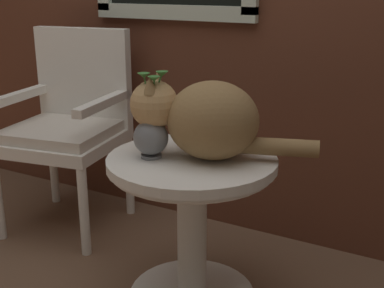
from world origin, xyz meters
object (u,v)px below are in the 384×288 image
object	(u,v)px
wicker_side_table	(192,205)
wicker_chair	(70,119)
pewter_vase_with_ivy	(150,132)
cat	(205,118)

from	to	relation	value
wicker_side_table	wicker_chair	distance (m)	0.95
pewter_vase_with_ivy	wicker_chair	bearing A→B (deg)	151.63
cat	wicker_side_table	bearing A→B (deg)	-158.02
wicker_side_table	pewter_vase_with_ivy	bearing A→B (deg)	-148.92
cat	wicker_chair	bearing A→B (deg)	161.26
wicker_side_table	cat	bearing A→B (deg)	21.98
pewter_vase_with_ivy	cat	bearing A→B (deg)	28.96
wicker_chair	cat	distance (m)	0.99
wicker_side_table	wicker_chair	size ratio (longest dim) A/B	0.64
wicker_side_table	pewter_vase_with_ivy	xyz separation A→B (m)	(-0.13, -0.08, 0.28)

